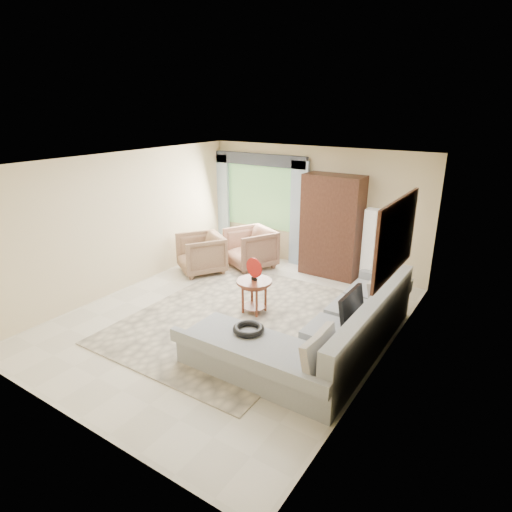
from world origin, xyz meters
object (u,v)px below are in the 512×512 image
Objects in this scene: armchair_right at (250,248)px; armoire at (332,226)px; floor_lamp at (370,246)px; tv_screen at (352,308)px; potted_plant at (211,244)px; coffee_table at (254,296)px; armchair_left at (201,254)px; sectional_sofa at (326,337)px.

armchair_right is 1.84m from armoire.
tv_screen is at bearing -75.60° from floor_lamp.
armoire reaches higher than potted_plant.
coffee_table is 0.40× the size of floor_lamp.
armoire is at bearing 63.45° from armchair_left.
armchair_right is at bearing 125.58° from coffee_table.
coffee_table is 2.50m from armoire.
coffee_table is 0.29× the size of armoire.
floor_lamp is at bearing 64.84° from coffee_table.
tv_screen is (0.27, 0.23, 0.44)m from sectional_sofa.
sectional_sofa reaches higher than armchair_left.
armchair_left is 2.80m from armoire.
armoire is at bearing 113.06° from sectional_sofa.
tv_screen is at bearing -60.64° from armoire.
tv_screen is 2.81m from floor_lamp.
tv_screen is 1.91m from coffee_table.
armoire is (2.35, 1.38, 0.64)m from armchair_left.
sectional_sofa is 1.66m from coffee_table.
coffee_table is at bearing -37.55° from potted_plant.
armchair_left is at bearing 153.92° from coffee_table.
coffee_table is at bearing 6.86° from armchair_left.
coffee_table reaches higher than potted_plant.
sectional_sofa is at bearing -66.94° from armoire.
tv_screen is at bearing -9.28° from coffee_table.
armchair_left reaches higher than potted_plant.
armchair_left is 1.61× the size of potted_plant.
armchair_left is (-2.01, 0.98, 0.09)m from coffee_table.
floor_lamp is at bearing 4.29° from armoire.
armchair_right is at bearing -4.40° from potted_plant.
floor_lamp is (-0.43, 2.96, 0.47)m from sectional_sofa.
potted_plant is (-0.48, 0.93, -0.13)m from armchair_left.
sectional_sofa is at bearing -81.67° from floor_lamp.
armchair_left is at bearing -103.11° from armchair_right.
sectional_sofa is 4.74m from potted_plant.
sectional_sofa is 3.03m from floor_lamp.
armchair_right is 0.63× the size of floor_lamp.
potted_plant is (-4.33, 2.22, -0.44)m from tv_screen.
armchair_right is 2.54m from floor_lamp.
coffee_table is 2.71m from floor_lamp.
armoire is (-1.50, 2.67, 0.33)m from tv_screen.
armchair_right reaches higher than coffee_table.
potted_plant is at bearing -171.99° from floor_lamp.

